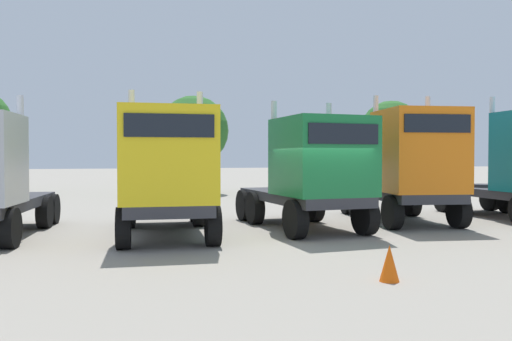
# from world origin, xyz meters

# --- Properties ---
(ground) EXTENTS (200.00, 200.00, 0.00)m
(ground) POSITION_xyz_m (0.00, 0.00, 0.00)
(ground) COLOR gray
(semi_truck_yellow) EXTENTS (3.10, 6.41, 4.12)m
(semi_truck_yellow) POSITION_xyz_m (-4.20, 0.73, 1.83)
(semi_truck_yellow) COLOR #333338
(semi_truck_yellow) RESTS_ON ground
(semi_truck_green) EXTENTS (2.76, 5.85, 4.00)m
(semi_truck_green) POSITION_xyz_m (0.24, 1.07, 1.82)
(semi_truck_green) COLOR #333338
(semi_truck_green) RESTS_ON ground
(semi_truck_orange) EXTENTS (3.44, 6.12, 4.39)m
(semi_truck_orange) POSITION_xyz_m (4.04, 1.63, 1.99)
(semi_truck_orange) COLOR #333338
(semi_truck_orange) RESTS_ON ground
(traffic_cone_near) EXTENTS (0.36, 0.36, 0.67)m
(traffic_cone_near) POSITION_xyz_m (-0.98, -5.16, 0.33)
(traffic_cone_near) COLOR #F2590C
(traffic_cone_near) RESTS_ON ground
(oak_far_centre) EXTENTS (4.34, 4.34, 6.12)m
(oak_far_centre) POSITION_xyz_m (-0.21, 18.64, 3.94)
(oak_far_centre) COLOR #4C3823
(oak_far_centre) RESTS_ON ground
(oak_far_right) EXTENTS (4.36, 4.36, 6.31)m
(oak_far_right) POSITION_xyz_m (14.02, 19.01, 4.11)
(oak_far_right) COLOR #4C3823
(oak_far_right) RESTS_ON ground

